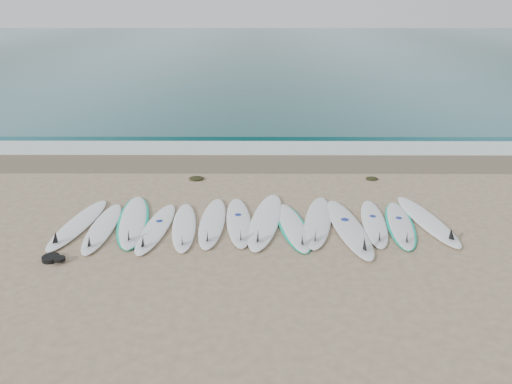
{
  "coord_description": "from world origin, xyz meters",
  "views": [
    {
      "loc": [
        0.11,
        -9.38,
        4.54
      ],
      "look_at": [
        0.07,
        0.89,
        0.4
      ],
      "focal_mm": 35.0,
      "sensor_mm": 36.0,
      "label": 1
    }
  ],
  "objects_px": {
    "surfboard_13": "(428,221)",
    "leash_coil": "(53,258)",
    "surfboard_0": "(77,225)",
    "surfboard_7": "(265,221)"
  },
  "relations": [
    {
      "from": "surfboard_0",
      "to": "surfboard_7",
      "type": "bearing_deg",
      "value": 10.28
    },
    {
      "from": "surfboard_7",
      "to": "leash_coil",
      "type": "xyz_separation_m",
      "value": [
        -3.87,
        -1.57,
        -0.01
      ]
    },
    {
      "from": "surfboard_13",
      "to": "leash_coil",
      "type": "distance_m",
      "value": 7.47
    },
    {
      "from": "surfboard_7",
      "to": "surfboard_13",
      "type": "height_order",
      "value": "surfboard_7"
    },
    {
      "from": "surfboard_7",
      "to": "surfboard_13",
      "type": "bearing_deg",
      "value": 9.29
    },
    {
      "from": "surfboard_0",
      "to": "surfboard_7",
      "type": "height_order",
      "value": "surfboard_7"
    },
    {
      "from": "surfboard_13",
      "to": "surfboard_0",
      "type": "bearing_deg",
      "value": 171.69
    },
    {
      "from": "surfboard_0",
      "to": "surfboard_13",
      "type": "distance_m",
      "value": 7.34
    },
    {
      "from": "surfboard_7",
      "to": "leash_coil",
      "type": "relative_size",
      "value": 6.39
    },
    {
      "from": "surfboard_0",
      "to": "surfboard_13",
      "type": "relative_size",
      "value": 0.96
    }
  ]
}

